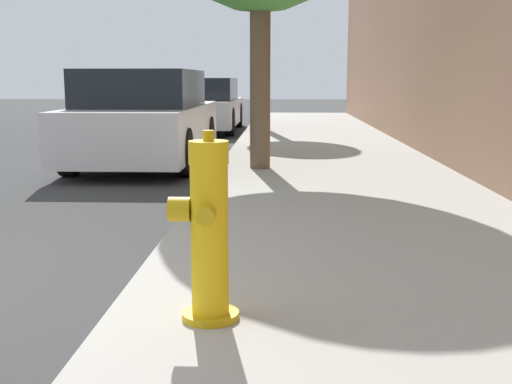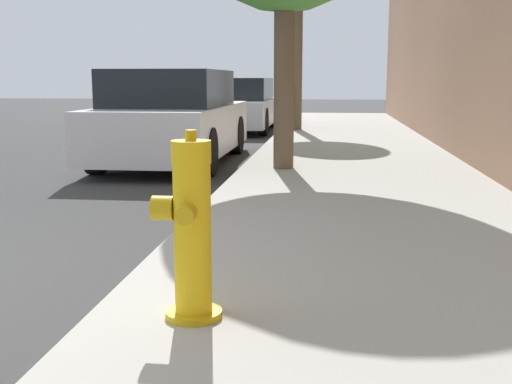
% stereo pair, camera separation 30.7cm
% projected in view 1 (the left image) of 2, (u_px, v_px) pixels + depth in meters
% --- Properties ---
extents(sidewalk_slab, '(3.14, 40.00, 0.13)m').
position_uv_depth(sidewalk_slab, '(408.00, 315.00, 3.41)').
color(sidewalk_slab, '#A8A59E').
rests_on(sidewalk_slab, ground_plane).
extents(fire_hydrant, '(0.34, 0.36, 0.94)m').
position_uv_depth(fire_hydrant, '(208.00, 233.00, 3.13)').
color(fire_hydrant, '#C39C11').
rests_on(fire_hydrant, sidewalk_slab).
extents(parked_car_near, '(1.76, 4.37, 1.45)m').
position_uv_depth(parked_car_near, '(146.00, 119.00, 9.90)').
color(parked_car_near, silver).
rests_on(parked_car_near, ground_plane).
extents(parked_car_mid, '(1.71, 4.43, 1.34)m').
position_uv_depth(parked_car_mid, '(204.00, 106.00, 16.22)').
color(parked_car_mid, '#B7B7BC').
rests_on(parked_car_mid, ground_plane).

